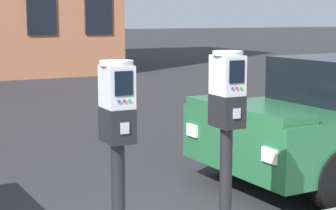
# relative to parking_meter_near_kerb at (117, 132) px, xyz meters

# --- Properties ---
(parking_meter_near_kerb) EXTENTS (0.22, 0.25, 1.49)m
(parking_meter_near_kerb) POSITION_rel_parking_meter_near_kerb_xyz_m (0.00, 0.00, 0.00)
(parking_meter_near_kerb) COLOR black
(parking_meter_near_kerb) RESTS_ON sidewalk_slab
(parking_meter_twin_adjacent) EXTENTS (0.22, 0.25, 1.52)m
(parking_meter_twin_adjacent) POSITION_rel_parking_meter_near_kerb_xyz_m (0.83, 0.00, 0.03)
(parking_meter_twin_adjacent) COLOR black
(parking_meter_twin_adjacent) RESTS_ON sidewalk_slab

